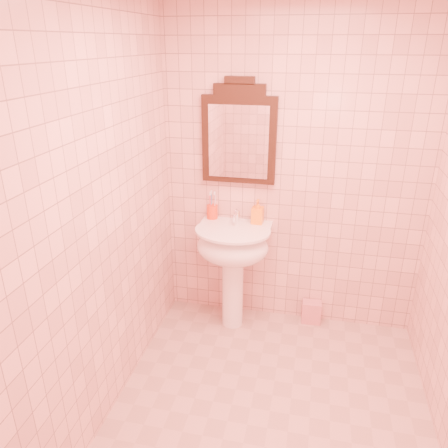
% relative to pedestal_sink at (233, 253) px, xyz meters
% --- Properties ---
extents(floor, '(2.20, 2.20, 0.00)m').
position_rel_pedestal_sink_xyz_m(floor, '(0.42, -0.87, -0.66)').
color(floor, tan).
rests_on(floor, ground).
extents(back_wall, '(2.00, 0.02, 2.50)m').
position_rel_pedestal_sink_xyz_m(back_wall, '(0.42, 0.23, 0.59)').
color(back_wall, beige).
rests_on(back_wall, floor).
extents(pedestal_sink, '(0.58, 0.58, 0.86)m').
position_rel_pedestal_sink_xyz_m(pedestal_sink, '(0.00, 0.00, 0.00)').
color(pedestal_sink, white).
rests_on(pedestal_sink, floor).
extents(faucet, '(0.04, 0.16, 0.11)m').
position_rel_pedestal_sink_xyz_m(faucet, '(0.00, 0.14, 0.26)').
color(faucet, white).
rests_on(faucet, pedestal_sink).
extents(mirror, '(0.56, 0.06, 0.78)m').
position_rel_pedestal_sink_xyz_m(mirror, '(0.00, 0.20, 0.88)').
color(mirror, black).
rests_on(mirror, back_wall).
extents(toothbrush_cup, '(0.09, 0.09, 0.20)m').
position_rel_pedestal_sink_xyz_m(toothbrush_cup, '(-0.21, 0.18, 0.26)').
color(toothbrush_cup, red).
rests_on(toothbrush_cup, pedestal_sink).
extents(soap_dispenser, '(0.09, 0.09, 0.19)m').
position_rel_pedestal_sink_xyz_m(soap_dispenser, '(0.16, 0.16, 0.30)').
color(soap_dispenser, orange).
rests_on(soap_dispenser, pedestal_sink).
extents(towel, '(0.16, 0.11, 0.19)m').
position_rel_pedestal_sink_xyz_m(towel, '(0.64, 0.17, -0.57)').
color(towel, pink).
rests_on(towel, floor).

